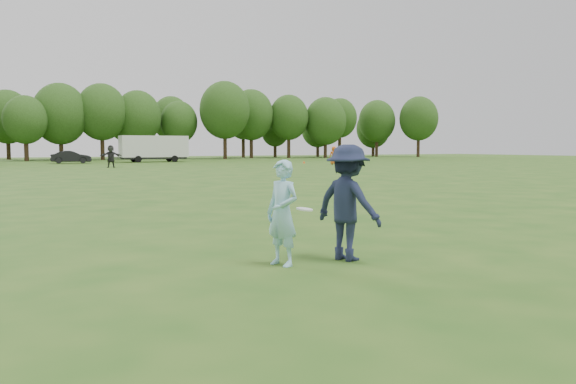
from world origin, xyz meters
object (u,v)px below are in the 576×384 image
object	(u,v)px
thrower	(282,213)
field_cone	(304,162)
player_far_d	(111,156)
defender	(348,203)
cargo_trailer	(154,147)
car_f	(71,157)
player_far_c	(334,156)

from	to	relation	value
thrower	field_cone	world-z (taller)	thrower
field_cone	player_far_d	bearing A→B (deg)	-171.38
defender	player_far_d	xyz separation A→B (m)	(3.84, 44.18, 0.04)
defender	cargo_trailer	world-z (taller)	cargo_trailer
thrower	car_f	size ratio (longest dim) A/B	0.40
defender	player_far_d	bearing A→B (deg)	-23.88
car_f	cargo_trailer	distance (m)	9.84
defender	field_cone	world-z (taller)	defender
defender	car_f	bearing A→B (deg)	-20.97
car_f	field_cone	xyz separation A→B (m)	(23.36, -11.64, -0.56)
thrower	defender	world-z (taller)	defender
player_far_c	car_f	world-z (taller)	player_far_c
player_far_d	cargo_trailer	distance (m)	18.23
defender	player_far_d	size ratio (longest dim) A/B	0.96
thrower	player_far_c	xyz separation A→B (m)	(27.14, 41.82, 0.10)
thrower	cargo_trailer	distance (m)	61.83
player_far_c	field_cone	size ratio (longest dim) A/B	6.39
player_far_d	field_cone	world-z (taller)	player_far_d
car_f	cargo_trailer	xyz separation A→B (m)	(9.67, 1.45, 1.07)
player_far_c	cargo_trailer	size ratio (longest dim) A/B	0.21
cargo_trailer	field_cone	bearing A→B (deg)	-43.74
thrower	defender	size ratio (longest dim) A/B	0.88
player_far_d	cargo_trailer	xyz separation A→B (m)	(7.96, 16.38, 0.76)
thrower	field_cone	bearing A→B (deg)	131.59
defender	cargo_trailer	xyz separation A→B (m)	(11.80, 60.56, 0.80)
player_far_d	car_f	distance (m)	15.03
field_cone	cargo_trailer	distance (m)	19.02
player_far_c	car_f	distance (m)	29.38
player_far_d	player_far_c	bearing A→B (deg)	5.49
car_f	player_far_d	bearing A→B (deg)	-167.18
player_far_d	cargo_trailer	world-z (taller)	cargo_trailer
defender	player_far_c	bearing A→B (deg)	-50.68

